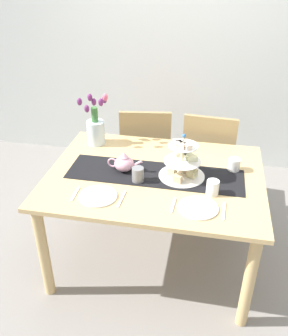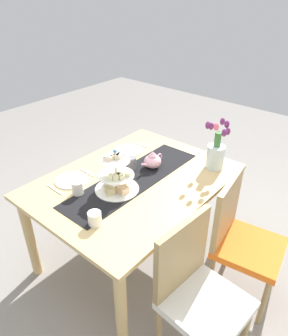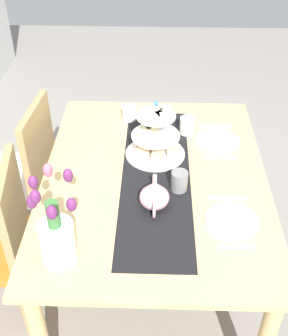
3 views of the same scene
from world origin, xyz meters
The scene contains 16 objects.
ground_plane centered at (0.00, 0.00, 0.00)m, with size 8.00×8.00×0.00m, color gray.
dining_table centered at (0.00, 0.00, 0.64)m, with size 1.42×1.06×0.74m.
chair_right centered at (0.34, 0.76, 0.50)m, with size 0.45×0.45×0.91m.
table_runner centered at (0.00, -0.01, 0.75)m, with size 1.16×0.32×0.00m, color black.
tiered_cake_stand centered at (0.18, 0.00, 0.84)m, with size 0.30×0.30×0.30m.
teapot centered at (-0.21, 0.00, 0.80)m, with size 0.24×0.13×0.14m.
tulip_vase centered at (-0.51, 0.36, 0.87)m, with size 0.22×0.18×0.40m.
cream_jug centered at (0.51, 0.15, 0.79)m, with size 0.08×0.08×0.09m, color white.
dinner_plate_left centered at (-0.29, -0.33, 0.75)m, with size 0.23×0.23×0.01m, color white.
fork_left centered at (-0.44, -0.33, 0.75)m, with size 0.02×0.15×0.01m, color silver.
knife_left centered at (-0.15, -0.33, 0.75)m, with size 0.01×0.17×0.01m, color silver.
dinner_plate_right centered at (0.31, -0.33, 0.75)m, with size 0.23×0.23×0.01m, color white.
fork_right centered at (0.16, -0.33, 0.75)m, with size 0.02×0.15×0.01m, color silver.
knife_right centered at (0.45, -0.33, 0.75)m, with size 0.01×0.17×0.01m, color silver.
mug_grey centered at (-0.09, -0.11, 0.80)m, with size 0.08×0.08×0.10m, color slate.
mug_white_text centered at (0.38, -0.17, 0.79)m, with size 0.08×0.08×0.10m, color white.
Camera 3 is at (-1.64, 0.00, 2.07)m, focal length 47.29 mm.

